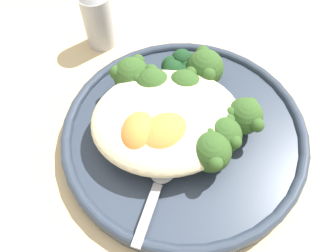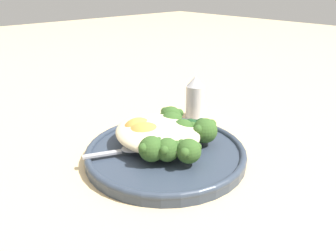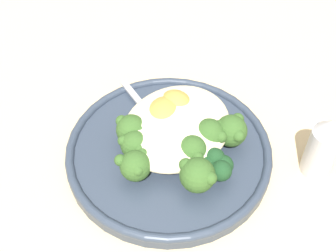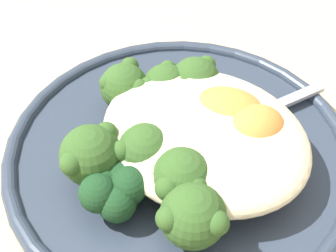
% 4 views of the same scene
% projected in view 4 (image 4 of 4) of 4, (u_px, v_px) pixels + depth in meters
% --- Properties ---
extents(ground_plane, '(4.00, 4.00, 0.00)m').
position_uv_depth(ground_plane, '(172.00, 148.00, 0.38)').
color(ground_plane, '#D6B784').
extents(plate, '(0.27, 0.27, 0.02)m').
position_uv_depth(plate, '(180.00, 151.00, 0.37)').
color(plate, '#2D3847').
rests_on(plate, ground_plane).
extents(quinoa_mound, '(0.16, 0.13, 0.04)m').
position_uv_depth(quinoa_mound, '(204.00, 135.00, 0.34)').
color(quinoa_mound, beige).
rests_on(quinoa_mound, plate).
extents(broccoli_stalk_0, '(0.08, 0.08, 0.04)m').
position_uv_depth(broccoli_stalk_0, '(197.00, 89.00, 0.37)').
color(broccoli_stalk_0, '#8EB25B').
rests_on(broccoli_stalk_0, plate).
extents(broccoli_stalk_1, '(0.10, 0.05, 0.04)m').
position_uv_depth(broccoli_stalk_1, '(174.00, 97.00, 0.37)').
color(broccoli_stalk_1, '#8EB25B').
rests_on(broccoli_stalk_1, plate).
extents(broccoli_stalk_2, '(0.13, 0.04, 0.04)m').
position_uv_depth(broccoli_stalk_2, '(137.00, 92.00, 0.37)').
color(broccoli_stalk_2, '#8EB25B').
rests_on(broccoli_stalk_2, plate).
extents(broccoli_stalk_3, '(0.08, 0.04, 0.03)m').
position_uv_depth(broccoli_stalk_3, '(175.00, 131.00, 0.35)').
color(broccoli_stalk_3, '#8EB25B').
rests_on(broccoli_stalk_3, plate).
extents(broccoli_stalk_4, '(0.10, 0.11, 0.04)m').
position_uv_depth(broccoli_stalk_4, '(111.00, 154.00, 0.32)').
color(broccoli_stalk_4, '#8EB25B').
rests_on(broccoli_stalk_4, plate).
extents(broccoli_stalk_5, '(0.07, 0.08, 0.04)m').
position_uv_depth(broccoli_stalk_5, '(153.00, 151.00, 0.33)').
color(broccoli_stalk_5, '#8EB25B').
rests_on(broccoli_stalk_5, plate).
extents(broccoli_stalk_6, '(0.04, 0.10, 0.04)m').
position_uv_depth(broccoli_stalk_6, '(188.00, 172.00, 0.31)').
color(broccoli_stalk_6, '#8EB25B').
rests_on(broccoli_stalk_6, plate).
extents(broccoli_stalk_7, '(0.06, 0.10, 0.04)m').
position_uv_depth(broccoli_stalk_7, '(197.00, 205.00, 0.30)').
color(broccoli_stalk_7, '#8EB25B').
rests_on(broccoli_stalk_7, plate).
extents(sweet_potato_chunk_0, '(0.08, 0.08, 0.04)m').
position_uv_depth(sweet_potato_chunk_0, '(224.00, 119.00, 0.35)').
color(sweet_potato_chunk_0, orange).
rests_on(sweet_potato_chunk_0, plate).
extents(sweet_potato_chunk_1, '(0.06, 0.06, 0.04)m').
position_uv_depth(sweet_potato_chunk_1, '(252.00, 135.00, 0.33)').
color(sweet_potato_chunk_1, orange).
rests_on(sweet_potato_chunk_1, plate).
extents(kale_tuft, '(0.05, 0.05, 0.03)m').
position_uv_depth(kale_tuft, '(113.00, 188.00, 0.31)').
color(kale_tuft, '#193D1E').
rests_on(kale_tuft, plate).
extents(spoon, '(0.06, 0.10, 0.01)m').
position_uv_depth(spoon, '(252.00, 115.00, 0.37)').
color(spoon, '#A3A3A8').
rests_on(spoon, plate).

